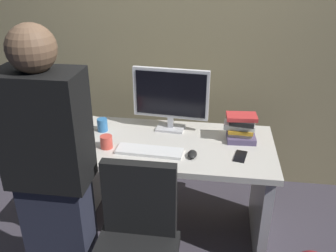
{
  "coord_description": "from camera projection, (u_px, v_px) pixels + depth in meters",
  "views": [
    {
      "loc": [
        0.3,
        -2.15,
        1.9
      ],
      "look_at": [
        0.0,
        -0.05,
        0.89
      ],
      "focal_mm": 38.72,
      "sensor_mm": 36.0,
      "label": 1
    }
  ],
  "objects": [
    {
      "name": "cup_by_monitor",
      "position": [
        102.0,
        125.0,
        2.6
      ],
      "size": [
        0.07,
        0.07,
        0.09
      ],
      "primitive_type": "cylinder",
      "color": "#3372B2",
      "rests_on": "desk"
    },
    {
      "name": "monitor",
      "position": [
        171.0,
        96.0,
        2.54
      ],
      "size": [
        0.54,
        0.16,
        0.46
      ],
      "color": "silver",
      "rests_on": "desk"
    },
    {
      "name": "book_stack",
      "position": [
        241.0,
        128.0,
        2.45
      ],
      "size": [
        0.22,
        0.17,
        0.19
      ],
      "color": "#594C72",
      "rests_on": "desk"
    },
    {
      "name": "cup_near_keyboard",
      "position": [
        106.0,
        142.0,
        2.38
      ],
      "size": [
        0.08,
        0.08,
        0.09
      ],
      "primitive_type": "cylinder",
      "color": "#D84C3F",
      "rests_on": "desk"
    },
    {
      "name": "desk",
      "position": [
        169.0,
        171.0,
        2.55
      ],
      "size": [
        1.42,
        0.72,
        0.74
      ],
      "color": "beige",
      "rests_on": "ground"
    },
    {
      "name": "keyboard",
      "position": [
        149.0,
        151.0,
        2.33
      ],
      "size": [
        0.44,
        0.15,
        0.02
      ],
      "primitive_type": "cube",
      "rotation": [
        0.0,
        0.0,
        -0.05
      ],
      "color": "white",
      "rests_on": "desk"
    },
    {
      "name": "cell_phone",
      "position": [
        240.0,
        156.0,
        2.28
      ],
      "size": [
        0.1,
        0.16,
        0.01
      ],
      "primitive_type": "cube",
      "rotation": [
        0.0,
        0.0,
        -0.2
      ],
      "color": "black",
      "rests_on": "desk"
    },
    {
      "name": "person_at_desk",
      "position": [
        53.0,
        182.0,
        1.85
      ],
      "size": [
        0.4,
        0.24,
        1.64
      ],
      "color": "#262838",
      "rests_on": "ground"
    },
    {
      "name": "mouse",
      "position": [
        192.0,
        154.0,
        2.28
      ],
      "size": [
        0.06,
        0.1,
        0.03
      ],
      "primitive_type": "ellipsoid",
      "color": "black",
      "rests_on": "desk"
    },
    {
      "name": "ground_plane",
      "position": [
        169.0,
        228.0,
        2.77
      ],
      "size": [
        9.0,
        9.0,
        0.0
      ],
      "primitive_type": "plane",
      "color": "#3D3842"
    },
    {
      "name": "wall_back",
      "position": [
        183.0,
        9.0,
        2.86
      ],
      "size": [
        6.4,
        0.1,
        3.0
      ],
      "primitive_type": "cube",
      "color": "#8C7F5B",
      "rests_on": "ground"
    }
  ]
}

